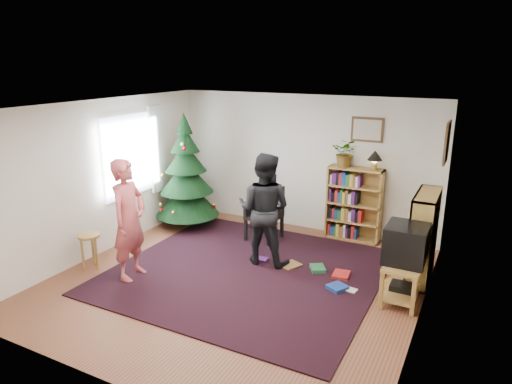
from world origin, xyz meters
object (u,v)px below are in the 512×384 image
at_px(picture_back, 367,130).
at_px(tv_stand, 403,277).
at_px(bookshelf_back, 354,203).
at_px(potted_plant, 346,153).
at_px(crt_tv, 406,244).
at_px(table_lamp, 375,157).
at_px(person_by_chair, 264,209).
at_px(armchair, 267,210).
at_px(stool, 90,242).
at_px(person_standing, 129,220).
at_px(bookshelf_right, 423,236).
at_px(christmas_tree, 186,180).
at_px(picture_right, 447,143).

xyz_separation_m(picture_back, tv_stand, (1.07, -1.94, -1.63)).
height_order(picture_back, bookshelf_back, picture_back).
bearing_deg(bookshelf_back, picture_back, 50.43).
relative_size(bookshelf_back, potted_plant, 2.63).
xyz_separation_m(crt_tv, table_lamp, (-0.88, 1.81, 0.73)).
height_order(person_by_chair, potted_plant, potted_plant).
relative_size(tv_stand, crt_tv, 1.44).
bearing_deg(picture_back, tv_stand, -61.13).
relative_size(armchair, stool, 1.77).
distance_m(armchair, potted_plant, 1.70).
relative_size(crt_tv, person_standing, 0.32).
bearing_deg(bookshelf_right, person_by_chair, 103.62).
height_order(tv_stand, stool, tv_stand).
relative_size(bookshelf_right, stool, 2.38).
bearing_deg(person_standing, bookshelf_right, -69.90).
relative_size(christmas_tree, armchair, 2.25).
distance_m(tv_stand, table_lamp, 2.34).
bearing_deg(bookshelf_right, crt_tv, 170.65).
height_order(bookshelf_back, table_lamp, table_lamp).
bearing_deg(person_by_chair, tv_stand, 169.70).
xyz_separation_m(stool, person_by_chair, (2.27, 1.40, 0.46)).
xyz_separation_m(bookshelf_back, bookshelf_right, (1.30, -1.06, 0.00)).
height_order(christmas_tree, table_lamp, christmas_tree).
distance_m(bookshelf_right, tv_stand, 0.83).
height_order(crt_tv, stool, crt_tv).
relative_size(bookshelf_back, crt_tv, 2.29).
distance_m(picture_right, tv_stand, 2.05).
xyz_separation_m(picture_back, person_standing, (-2.58, -3.08, -1.06)).
bearing_deg(tv_stand, bookshelf_back, 123.20).
relative_size(tv_stand, armchair, 0.84).
bearing_deg(stool, picture_right, 27.36).
bearing_deg(picture_back, bookshelf_right, -45.12).
distance_m(christmas_tree, stool, 2.28).
distance_m(christmas_tree, bookshelf_right, 4.33).
bearing_deg(tv_stand, potted_plant, 127.42).
height_order(armchair, person_by_chair, person_by_chair).
height_order(crt_tv, person_standing, person_standing).
bearing_deg(tv_stand, armchair, 156.03).
bearing_deg(tv_stand, picture_right, 78.15).
distance_m(bookshelf_right, crt_tv, 0.77).
height_order(bookshelf_back, stool, bookshelf_back).
xyz_separation_m(person_standing, potted_plant, (2.27, 2.95, 0.66)).
bearing_deg(table_lamp, picture_back, 144.38).
bearing_deg(crt_tv, person_standing, -162.62).
distance_m(picture_back, crt_tv, 2.50).
distance_m(tv_stand, armchair, 2.82).
distance_m(picture_right, bookshelf_right, 1.38).
distance_m(armchair, person_standing, 2.55).
relative_size(picture_back, bookshelf_back, 0.42).
bearing_deg(crt_tv, stool, -164.76).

